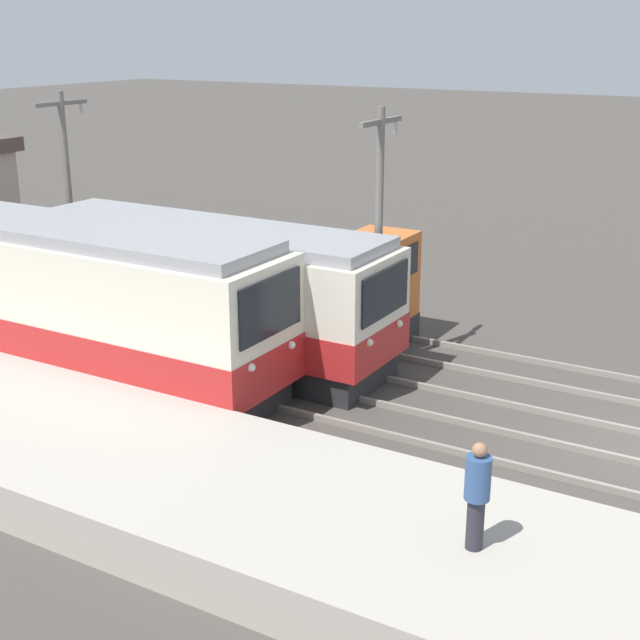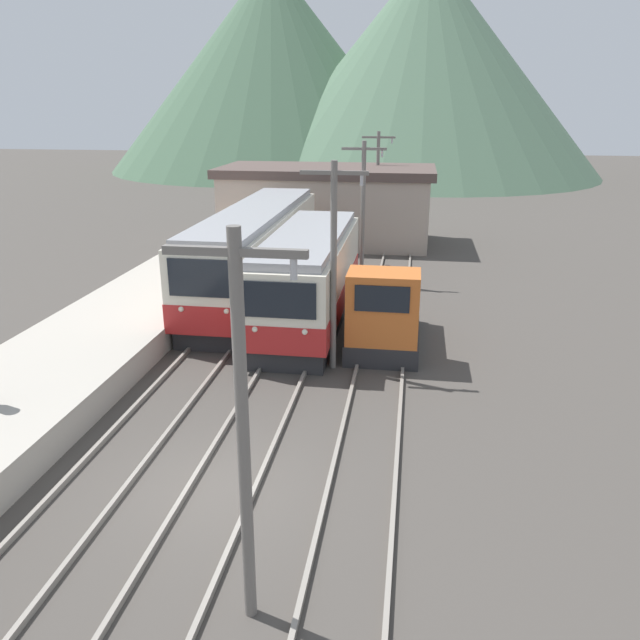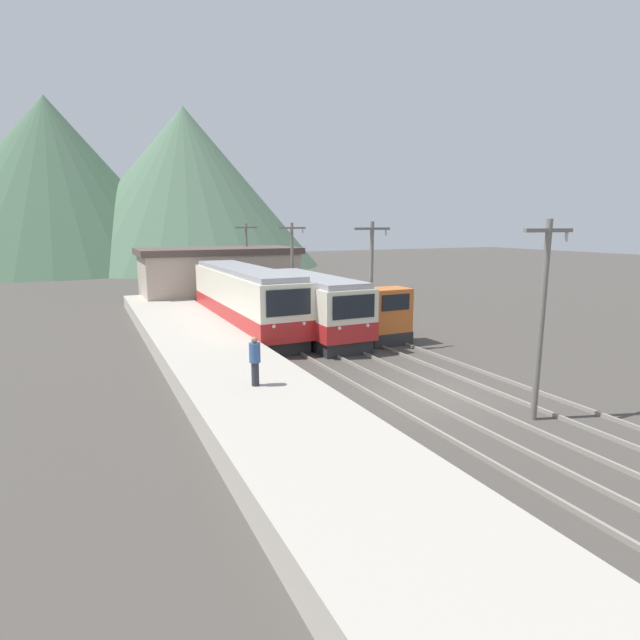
# 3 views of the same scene
# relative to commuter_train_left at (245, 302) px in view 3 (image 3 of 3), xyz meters

# --- Properties ---
(ground_plane) EXTENTS (200.00, 200.00, 0.00)m
(ground_plane) POSITION_rel_commuter_train_left_xyz_m (2.60, -14.34, -1.77)
(ground_plane) COLOR #47423D
(platform_left) EXTENTS (4.50, 54.00, 0.89)m
(platform_left) POSITION_rel_commuter_train_left_xyz_m (-3.65, -14.34, -1.32)
(platform_left) COLOR #ADA599
(platform_left) RESTS_ON ground
(track_left) EXTENTS (1.54, 60.00, 0.14)m
(track_left) POSITION_rel_commuter_train_left_xyz_m (-0.00, -14.34, -1.70)
(track_left) COLOR gray
(track_left) RESTS_ON ground
(track_center) EXTENTS (1.54, 60.00, 0.14)m
(track_center) POSITION_rel_commuter_train_left_xyz_m (2.80, -14.34, -1.70)
(track_center) COLOR gray
(track_center) RESTS_ON ground
(track_right) EXTENTS (1.54, 60.00, 0.14)m
(track_right) POSITION_rel_commuter_train_left_xyz_m (5.80, -14.34, -1.70)
(track_right) COLOR gray
(track_right) RESTS_ON ground
(commuter_train_left) EXTENTS (2.84, 14.19, 3.82)m
(commuter_train_left) POSITION_rel_commuter_train_left_xyz_m (0.00, 0.00, 0.00)
(commuter_train_left) COLOR #28282B
(commuter_train_left) RESTS_ON ground
(commuter_train_center) EXTENTS (2.84, 10.31, 3.51)m
(commuter_train_center) POSITION_rel_commuter_train_left_xyz_m (2.80, -3.20, -0.13)
(commuter_train_center) COLOR #28282B
(commuter_train_center) RESTS_ON ground
(shunting_locomotive) EXTENTS (2.40, 4.96, 3.00)m
(shunting_locomotive) POSITION_rel_commuter_train_left_xyz_m (5.80, -5.16, -0.56)
(shunting_locomotive) COLOR #28282B
(shunting_locomotive) RESTS_ON ground
(catenary_mast_near) EXTENTS (2.00, 0.20, 6.45)m
(catenary_mast_near) POSITION_rel_commuter_train_left_xyz_m (4.31, -17.66, 1.77)
(catenary_mast_near) COLOR slate
(catenary_mast_near) RESTS_ON ground
(catenary_mast_mid) EXTENTS (2.00, 0.20, 6.45)m
(catenary_mast_mid) POSITION_rel_commuter_train_left_xyz_m (4.31, -7.35, 1.77)
(catenary_mast_mid) COLOR slate
(catenary_mast_mid) RESTS_ON ground
(catenary_mast_far) EXTENTS (2.00, 0.20, 6.45)m
(catenary_mast_far) POSITION_rel_commuter_train_left_xyz_m (4.31, 2.95, 1.77)
(catenary_mast_far) COLOR slate
(catenary_mast_far) RESTS_ON ground
(catenary_mast_distant) EXTENTS (2.00, 0.20, 6.45)m
(catenary_mast_distant) POSITION_rel_commuter_train_left_xyz_m (4.31, 13.26, 1.77)
(catenary_mast_distant) COLOR slate
(catenary_mast_distant) RESTS_ON ground
(person_on_platform) EXTENTS (0.38, 0.38, 1.70)m
(person_on_platform) POSITION_rel_commuter_train_left_xyz_m (-3.64, -12.98, 0.05)
(person_on_platform) COLOR #282833
(person_on_platform) RESTS_ON platform_left
(station_building) EXTENTS (12.60, 6.30, 4.49)m
(station_building) POSITION_rel_commuter_train_left_xyz_m (1.43, 11.66, 0.50)
(station_building) COLOR #AD9E8E
(station_building) RESTS_ON ground
(mountain_backdrop) EXTENTS (59.68, 45.31, 24.56)m
(mountain_backdrop) POSITION_rel_commuter_train_left_xyz_m (-0.07, 55.79, 10.12)
(mountain_backdrop) COLOR #47664C
(mountain_backdrop) RESTS_ON ground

